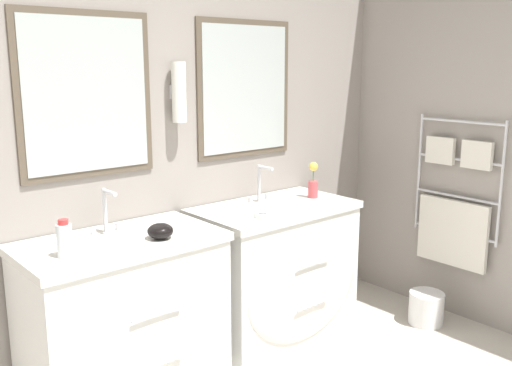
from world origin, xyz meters
name	(u,v)px	position (x,y,z in m)	size (l,w,h in m)	color
wall_back	(103,141)	(0.01, 2.08, 1.31)	(5.85, 0.16, 2.60)	gray
wall_right	(503,133)	(2.15, 0.93, 1.29)	(0.13, 4.07, 2.60)	gray
vanity_left	(127,319)	(-0.08, 1.72, 0.43)	(1.01, 0.64, 0.86)	white
vanity_right	(278,271)	(0.97, 1.72, 0.43)	(1.01, 0.64, 0.86)	white
faucet_left	(106,211)	(-0.08, 1.89, 0.97)	(0.17, 0.14, 0.23)	silver
faucet_right	(261,183)	(0.97, 1.89, 0.97)	(0.17, 0.14, 0.23)	silver
toiletry_bottle	(64,240)	(-0.40, 1.66, 0.94)	(0.07, 0.07, 0.18)	silver
amenity_bowl	(160,231)	(0.08, 1.62, 0.89)	(0.13, 0.13, 0.08)	black
flower_vase	(313,183)	(1.30, 1.74, 0.96)	(0.06, 0.06, 0.23)	#CC4C51
soap_dish	(263,215)	(0.73, 1.58, 0.87)	(0.10, 0.07, 0.04)	white
waste_bin	(426,307)	(1.84, 1.19, 0.11)	(0.23, 0.23, 0.22)	silver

